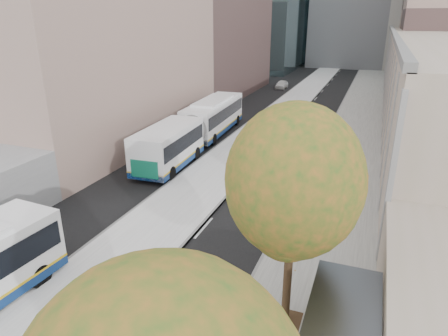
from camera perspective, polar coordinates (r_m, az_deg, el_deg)
The scene contains 7 objects.
bus_platform at distance 35.74m, azimuth 4.78°, elevation 4.80°, with size 4.25×150.00×0.15m, color #BEBEBE.
sidewalk at distance 34.51m, azimuth 17.64°, elevation 3.23°, with size 4.75×150.00×0.08m, color gray.
bus_shelter at distance 11.84m, azimuth 17.48°, elevation -20.86°, with size 1.90×4.40×2.53m.
tree_c at distance 12.14m, azimuth 9.98°, elevation -1.95°, with size 4.20×4.20×7.28m.
bus_far at distance 32.33m, azimuth -3.85°, elevation 5.90°, with size 3.38×17.60×2.92m.
cyclist at distance 13.58m, azimuth -10.32°, elevation -21.70°, with size 0.72×1.69×2.09m.
distant_car at distance 60.39m, azimuth 8.24°, elevation 11.73°, with size 1.38×3.44×1.17m, color silver.
Camera 1 is at (5.57, 1.95, 9.88)m, focal length 32.00 mm.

